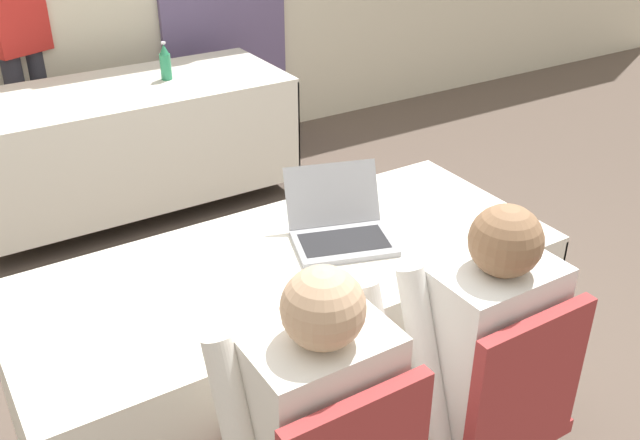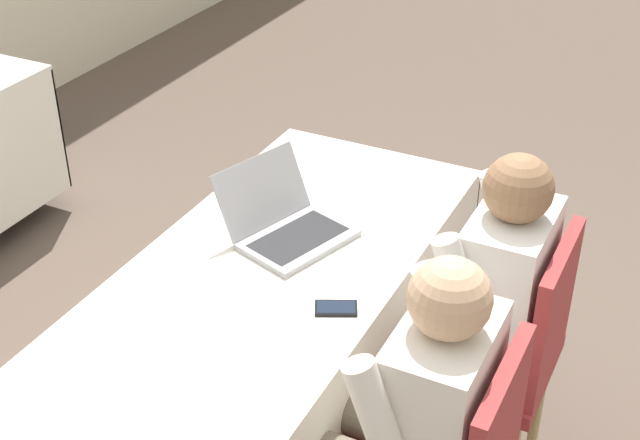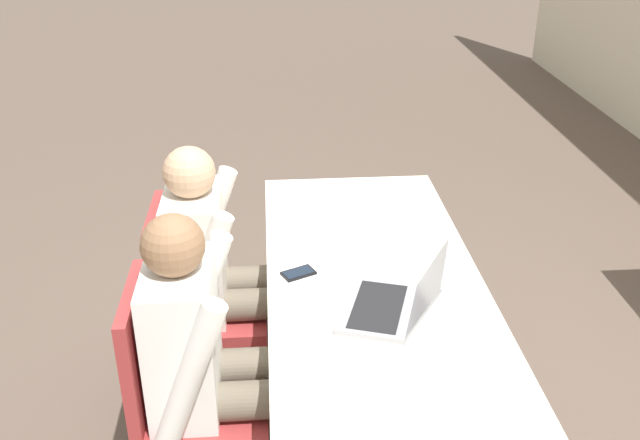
{
  "view_description": "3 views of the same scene",
  "coord_description": "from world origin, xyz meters",
  "px_view_note": "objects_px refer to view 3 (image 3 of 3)",
  "views": [
    {
      "loc": [
        -0.99,
        -1.79,
        2.04
      ],
      "look_at": [
        0.0,
        -0.2,
        1.01
      ],
      "focal_mm": 40.0,
      "sensor_mm": 36.0,
      "label": 1
    },
    {
      "loc": [
        -1.88,
        -1.14,
        2.3
      ],
      "look_at": [
        0.0,
        -0.2,
        1.01
      ],
      "focal_mm": 50.0,
      "sensor_mm": 36.0,
      "label": 2
    },
    {
      "loc": [
        2.22,
        -0.37,
        2.13
      ],
      "look_at": [
        0.0,
        -0.2,
        1.01
      ],
      "focal_mm": 40.0,
      "sensor_mm": 36.0,
      "label": 3
    }
  ],
  "objects_px": {
    "cell_phone": "(298,273)",
    "person_checkered_shirt": "(217,265)",
    "chair_near_left": "(194,299)",
    "person_white_shirt": "(208,352)",
    "laptop": "(393,302)",
    "chair_near_right": "(181,391)"
  },
  "relations": [
    {
      "from": "laptop",
      "to": "chair_near_left",
      "type": "relative_size",
      "value": 0.46
    },
    {
      "from": "person_checkered_shirt",
      "to": "person_white_shirt",
      "type": "xyz_separation_m",
      "value": [
        0.57,
        0.0,
        0.0
      ]
    },
    {
      "from": "cell_phone",
      "to": "chair_near_left",
      "type": "height_order",
      "value": "chair_near_left"
    },
    {
      "from": "cell_phone",
      "to": "person_checkered_shirt",
      "type": "relative_size",
      "value": 0.12
    },
    {
      "from": "person_white_shirt",
      "to": "person_checkered_shirt",
      "type": "bearing_deg",
      "value": 0.0
    },
    {
      "from": "cell_phone",
      "to": "chair_near_right",
      "type": "relative_size",
      "value": 0.15
    },
    {
      "from": "chair_near_right",
      "to": "person_checkered_shirt",
      "type": "distance_m",
      "value": 0.6
    },
    {
      "from": "cell_phone",
      "to": "person_white_shirt",
      "type": "relative_size",
      "value": 0.12
    },
    {
      "from": "laptop",
      "to": "chair_near_left",
      "type": "distance_m",
      "value": 0.93
    },
    {
      "from": "laptop",
      "to": "cell_phone",
      "type": "bearing_deg",
      "value": -114.31
    },
    {
      "from": "laptop",
      "to": "person_checkered_shirt",
      "type": "distance_m",
      "value": 0.82
    },
    {
      "from": "chair_near_left",
      "to": "person_white_shirt",
      "type": "relative_size",
      "value": 0.78
    },
    {
      "from": "chair_near_right",
      "to": "person_checkered_shirt",
      "type": "bearing_deg",
      "value": -10.36
    },
    {
      "from": "chair_near_left",
      "to": "chair_near_right",
      "type": "xyz_separation_m",
      "value": [
        0.57,
        0.0,
        0.0
      ]
    },
    {
      "from": "chair_near_left",
      "to": "person_checkered_shirt",
      "type": "xyz_separation_m",
      "value": [
        0.0,
        0.1,
        0.16
      ]
    },
    {
      "from": "chair_near_right",
      "to": "person_checkered_shirt",
      "type": "height_order",
      "value": "person_checkered_shirt"
    },
    {
      "from": "laptop",
      "to": "person_white_shirt",
      "type": "distance_m",
      "value": 0.64
    },
    {
      "from": "cell_phone",
      "to": "person_checkered_shirt",
      "type": "height_order",
      "value": "person_checkered_shirt"
    },
    {
      "from": "chair_near_left",
      "to": "person_white_shirt",
      "type": "height_order",
      "value": "person_white_shirt"
    },
    {
      "from": "cell_phone",
      "to": "person_white_shirt",
      "type": "xyz_separation_m",
      "value": [
        0.34,
        -0.32,
        -0.09
      ]
    },
    {
      "from": "person_white_shirt",
      "to": "laptop",
      "type": "bearing_deg",
      "value": -84.63
    },
    {
      "from": "laptop",
      "to": "person_white_shirt",
      "type": "xyz_separation_m",
      "value": [
        0.06,
        -0.62,
        -0.13
      ]
    }
  ]
}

